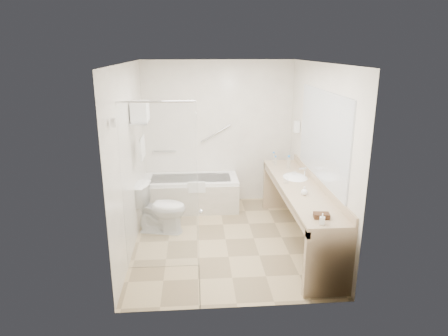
{
  "coord_description": "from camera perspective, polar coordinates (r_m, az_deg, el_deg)",
  "views": [
    {
      "loc": [
        -0.42,
        -5.27,
        2.68
      ],
      "look_at": [
        0.0,
        0.3,
        1.0
      ],
      "focal_mm": 32.0,
      "sensor_mm": 36.0,
      "label": 1
    }
  ],
  "objects": [
    {
      "name": "wall_right",
      "position": [
        5.72,
        13.33,
        1.82
      ],
      "size": [
        0.1,
        3.2,
        2.5
      ],
      "primitive_type": "cube",
      "color": "white",
      "rests_on": "ground"
    },
    {
      "name": "drinking_glass_near",
      "position": [
        5.98,
        9.95,
        -0.9
      ],
      "size": [
        0.08,
        0.08,
        0.09
      ],
      "primitive_type": "cylinder",
      "rotation": [
        0.0,
        0.0,
        -0.3
      ],
      "color": "silver",
      "rests_on": "vanity_counter"
    },
    {
      "name": "water_bottle_left",
      "position": [
        6.38,
        9.21,
        0.78
      ],
      "size": [
        0.07,
        0.07,
        0.21
      ],
      "rotation": [
        0.0,
        0.0,
        0.34
      ],
      "color": "silver",
      "rests_on": "vanity_counter"
    },
    {
      "name": "shower_enclosure",
      "position": [
        4.64,
        -6.65,
        -3.75
      ],
      "size": [
        0.96,
        0.91,
        2.11
      ],
      "color": "silver",
      "rests_on": "floor"
    },
    {
      "name": "grab_bar_long",
      "position": [
        6.99,
        -1.2,
        4.93
      ],
      "size": [
        0.53,
        0.03,
        0.33
      ],
      "primitive_type": "cylinder",
      "rotation": [
        0.0,
        1.05,
        0.0
      ],
      "color": "silver",
      "rests_on": "wall_back"
    },
    {
      "name": "hairdryer_unit",
      "position": [
        6.65,
        10.36,
        5.82
      ],
      "size": [
        0.08,
        0.1,
        0.18
      ],
      "primitive_type": "cube",
      "color": "white",
      "rests_on": "wall_right"
    },
    {
      "name": "vanity_counter",
      "position": [
        5.7,
        10.71,
        -4.54
      ],
      "size": [
        0.55,
        2.7,
        0.95
      ],
      "color": "tan",
      "rests_on": "floor"
    },
    {
      "name": "soap_bottle_b",
      "position": [
        5.29,
        11.41,
        -3.34
      ],
      "size": [
        0.09,
        0.11,
        0.09
      ],
      "primitive_type": "imported",
      "rotation": [
        0.0,
        0.0,
        -0.01
      ],
      "color": "white",
      "rests_on": "vanity_counter"
    },
    {
      "name": "bathtub",
      "position": [
        6.94,
        -4.71,
        -3.59
      ],
      "size": [
        1.6,
        0.73,
        0.59
      ],
      "color": "white",
      "rests_on": "floor"
    },
    {
      "name": "toilet",
      "position": [
        6.1,
        -9.02,
        -5.66
      ],
      "size": [
        0.84,
        0.59,
        0.75
      ],
      "primitive_type": "imported",
      "rotation": [
        0.0,
        0.0,
        1.35
      ],
      "color": "white",
      "rests_on": "floor"
    },
    {
      "name": "drinking_glass_far",
      "position": [
        5.69,
        8.81,
        -1.72
      ],
      "size": [
        0.1,
        0.1,
        0.09
      ],
      "primitive_type": "cylinder",
      "rotation": [
        0.0,
        0.0,
        0.43
      ],
      "color": "silver",
      "rests_on": "vanity_counter"
    },
    {
      "name": "mirror",
      "position": [
        5.51,
        13.9,
        4.42
      ],
      "size": [
        0.02,
        2.0,
        1.2
      ],
      "primitive_type": "cube",
      "color": "silver",
      "rests_on": "wall_right"
    },
    {
      "name": "floor",
      "position": [
        5.93,
        0.22,
        -10.14
      ],
      "size": [
        3.2,
        3.2,
        0.0
      ],
      "primitive_type": "plane",
      "color": "tan",
      "rests_on": "ground"
    },
    {
      "name": "sink",
      "position": [
        6.01,
        10.12,
        -1.56
      ],
      "size": [
        0.4,
        0.52,
        0.14
      ],
      "primitive_type": "ellipsoid",
      "color": "white",
      "rests_on": "vanity_counter"
    },
    {
      "name": "soap_bottle_a",
      "position": [
        4.48,
        13.83,
        -7.47
      ],
      "size": [
        0.1,
        0.14,
        0.06
      ],
      "primitive_type": "imported",
      "rotation": [
        0.0,
        0.0,
        -0.4
      ],
      "color": "white",
      "rests_on": "vanity_counter"
    },
    {
      "name": "ceiling",
      "position": [
        5.29,
        0.25,
        14.79
      ],
      "size": [
        2.6,
        3.2,
        0.1
      ],
      "primitive_type": "cube",
      "color": "silver",
      "rests_on": "wall_back"
    },
    {
      "name": "water_bottle_mid",
      "position": [
        6.68,
        7.09,
        1.47
      ],
      "size": [
        0.06,
        0.06,
        0.19
      ],
      "rotation": [
        0.0,
        0.0,
        -0.43
      ],
      "color": "silver",
      "rests_on": "vanity_counter"
    },
    {
      "name": "wall_back",
      "position": [
        7.03,
        -0.81,
        5.01
      ],
      "size": [
        2.6,
        0.1,
        2.5
      ],
      "primitive_type": "cube",
      "color": "white",
      "rests_on": "ground"
    },
    {
      "name": "water_bottle_right",
      "position": [
        6.5,
        7.35,
        0.96
      ],
      "size": [
        0.05,
        0.05,
        0.17
      ],
      "rotation": [
        0.0,
        0.0,
        -0.2
      ],
      "color": "silver",
      "rests_on": "vanity_counter"
    },
    {
      "name": "amenity_basket",
      "position": [
        4.64,
        13.76,
        -6.62
      ],
      "size": [
        0.19,
        0.14,
        0.06
      ],
      "primitive_type": "cube",
      "rotation": [
        0.0,
        0.0,
        -0.13
      ],
      "color": "#462B19",
      "rests_on": "vanity_counter"
    },
    {
      "name": "towel_shelf",
      "position": [
        5.74,
        -11.85,
        7.11
      ],
      "size": [
        0.24,
        0.55,
        0.81
      ],
      "color": "silver",
      "rests_on": "wall_left"
    },
    {
      "name": "wall_front",
      "position": [
        3.96,
        2.09,
        -4.45
      ],
      "size": [
        2.6,
        0.1,
        2.5
      ],
      "primitive_type": "cube",
      "color": "white",
      "rests_on": "ground"
    },
    {
      "name": "faucet",
      "position": [
        6.01,
        11.52,
        -0.53
      ],
      "size": [
        0.03,
        0.03,
        0.14
      ],
      "primitive_type": "cylinder",
      "color": "silver",
      "rests_on": "vanity_counter"
    },
    {
      "name": "wall_left",
      "position": [
        5.53,
        -13.32,
        1.29
      ],
      "size": [
        0.1,
        3.2,
        2.5
      ],
      "primitive_type": "cube",
      "color": "white",
      "rests_on": "ground"
    },
    {
      "name": "grab_bar_short",
      "position": [
        7.06,
        -8.5,
        2.38
      ],
      "size": [
        0.4,
        0.03,
        0.03
      ],
      "primitive_type": "cylinder",
      "rotation": [
        0.0,
        1.57,
        0.0
      ],
      "color": "silver",
      "rests_on": "wall_back"
    }
  ]
}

